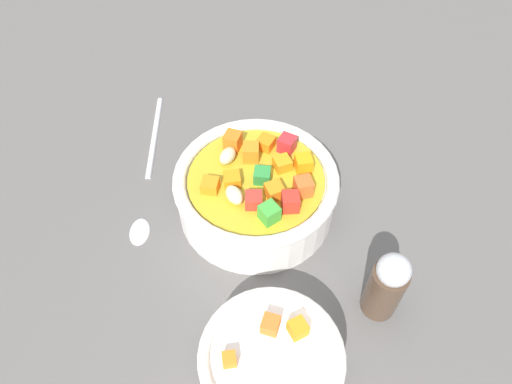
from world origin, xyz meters
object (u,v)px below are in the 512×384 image
side_bowl_small (271,363)px  pepper_shaker (387,285)px  soup_bowl_main (256,190)px  spoon (147,177)px

side_bowl_small → pepper_shaker: bearing=144.3°
pepper_shaker → soup_bowl_main: bearing=-112.3°
pepper_shaker → side_bowl_small: bearing=-35.7°
soup_bowl_main → pepper_shaker: size_ratio=2.04×
side_bowl_small → pepper_shaker: (-9.34, 6.71, 1.43)cm
spoon → side_bowl_small: 24.96cm
soup_bowl_main → pepper_shaker: bearing=67.7°
spoon → soup_bowl_main: bearing=69.8°
side_bowl_small → pepper_shaker: size_ratio=1.41×
spoon → pepper_shaker: 27.73cm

